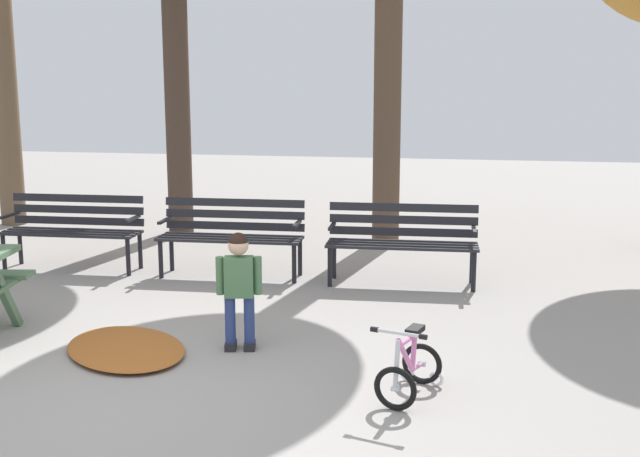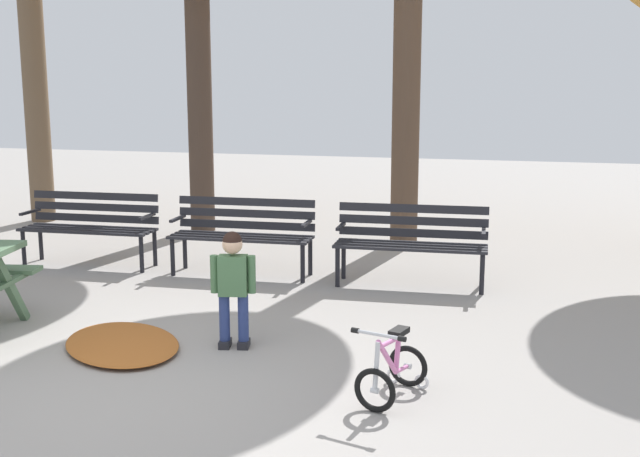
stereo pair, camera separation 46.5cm
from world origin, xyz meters
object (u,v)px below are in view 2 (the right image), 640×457
at_px(child_standing, 233,281).
at_px(kids_bicycle, 392,370).
at_px(park_bench_far_left, 91,222).
at_px(park_bench_left, 243,230).
at_px(park_bench_right, 411,238).

bearing_deg(child_standing, kids_bicycle, -26.09).
height_order(park_bench_far_left, kids_bicycle, park_bench_far_left).
distance_m(park_bench_left, child_standing, 2.52).
xyz_separation_m(park_bench_left, kids_bicycle, (2.25, -3.08, -0.31)).
bearing_deg(child_standing, park_bench_left, 109.04).
xyz_separation_m(child_standing, kids_bicycle, (1.43, -0.70, -0.36)).
bearing_deg(park_bench_right, park_bench_left, -179.41).
bearing_deg(kids_bicycle, park_bench_left, 126.18).
xyz_separation_m(park_bench_far_left, park_bench_left, (1.90, 0.04, 0.00)).
bearing_deg(park_bench_left, kids_bicycle, -53.82).
bearing_deg(park_bench_right, child_standing, -114.22).
relative_size(park_bench_left, child_standing, 1.68).
height_order(park_bench_left, kids_bicycle, park_bench_left).
distance_m(park_bench_far_left, kids_bicycle, 5.15).
relative_size(park_bench_left, kids_bicycle, 2.61).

